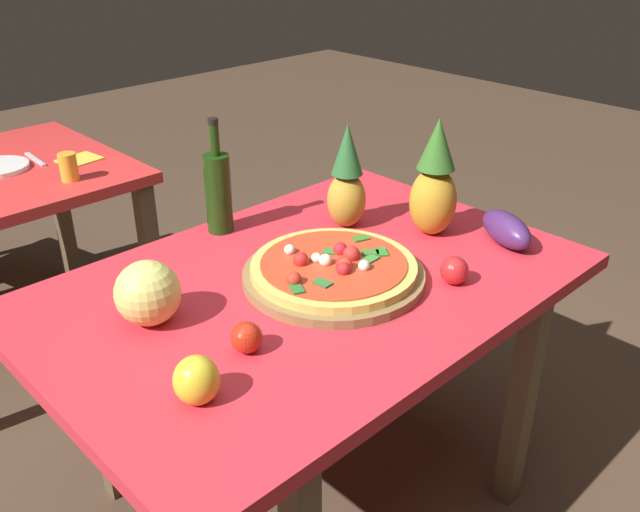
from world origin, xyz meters
The scene contains 15 objects.
ground_plane centered at (0.00, 0.00, 0.00)m, with size 10.00×10.00×0.00m, color #4C3828.
display_table centered at (0.00, 0.00, 0.67)m, with size 1.39×0.94×0.75m.
pizza_board centered at (0.05, -0.04, 0.77)m, with size 0.47×0.47×0.03m, color olive.
pizza centered at (0.04, -0.04, 0.79)m, with size 0.42×0.42×0.06m.
wine_bottle centered at (0.02, 0.40, 0.88)m, with size 0.08×0.08×0.34m.
pineapple_left centered at (0.45, -0.04, 0.91)m, with size 0.13×0.13×0.34m.
pineapple_right centered at (0.31, 0.17, 0.89)m, with size 0.11×0.11×0.31m.
melon centered at (-0.40, 0.11, 0.83)m, with size 0.15×0.15×0.15m, color #DBD56B.
bell_pepper centered at (-0.48, -0.19, 0.80)m, with size 0.09×0.09×0.10m, color yellow.
eggplant centered at (0.54, -0.23, 0.80)m, with size 0.20×0.09×0.09m, color #422359.
tomato_near_board centered at (-0.31, -0.13, 0.79)m, with size 0.07×0.07×0.07m, color red.
tomato_by_bottle centered at (0.25, -0.27, 0.79)m, with size 0.07×0.07×0.07m, color red.
drinking_glass_juice centered at (-0.12, 1.09, 0.80)m, with size 0.06×0.06×0.10m, color gold.
knife_utensil centered at (-0.12, 1.38, 0.76)m, with size 0.02×0.18×0.01m, color silver.
napkin_folded centered at (0.00, 1.26, 0.76)m, with size 0.14×0.12×0.01m, color yellow.
Camera 1 is at (-1.03, -1.11, 1.62)m, focal length 38.23 mm.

